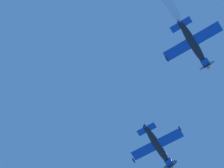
# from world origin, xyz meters

# --- Properties ---
(airplane_lead) EXTENTS (7.83, 8.54, 3.39)m
(airplane_lead) POSITION_xyz_m (-4.64, 4.08, 71.19)
(airplane_lead) COLOR #232328
(airplane_left_wingman) EXTENTS (7.81, 8.54, 3.60)m
(airplane_left_wingman) POSITION_xyz_m (10.77, 11.53, 68.35)
(airplane_left_wingman) COLOR #232328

